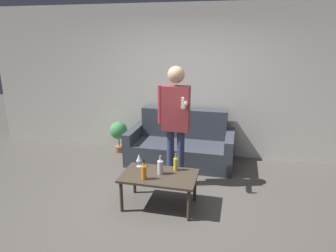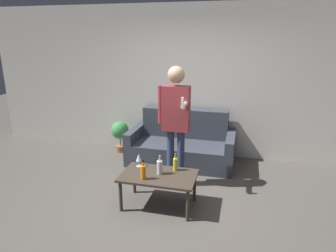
{
  "view_description": "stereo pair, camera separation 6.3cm",
  "coord_description": "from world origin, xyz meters",
  "px_view_note": "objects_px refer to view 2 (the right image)",
  "views": [
    {
      "loc": [
        0.9,
        -3.13,
        2.15
      ],
      "look_at": [
        -0.03,
        0.74,
        0.95
      ],
      "focal_mm": 32.0,
      "sensor_mm": 36.0,
      "label": 1
    },
    {
      "loc": [
        0.96,
        -3.11,
        2.15
      ],
      "look_at": [
        -0.03,
        0.74,
        0.95
      ],
      "focal_mm": 32.0,
      "sensor_mm": 36.0,
      "label": 2
    }
  ],
  "objects_px": {
    "bottle_orange": "(175,164)",
    "couch": "(182,144)",
    "coffee_table": "(159,178)",
    "person_standing_front": "(176,116)"
  },
  "relations": [
    {
      "from": "coffee_table",
      "to": "person_standing_front",
      "type": "distance_m",
      "value": 0.92
    },
    {
      "from": "couch",
      "to": "person_standing_front",
      "type": "bearing_deg",
      "value": -84.79
    },
    {
      "from": "coffee_table",
      "to": "bottle_orange",
      "type": "distance_m",
      "value": 0.29
    },
    {
      "from": "couch",
      "to": "coffee_table",
      "type": "distance_m",
      "value": 1.53
    },
    {
      "from": "person_standing_front",
      "to": "bottle_orange",
      "type": "bearing_deg",
      "value": -76.78
    },
    {
      "from": "coffee_table",
      "to": "person_standing_front",
      "type": "height_order",
      "value": "person_standing_front"
    },
    {
      "from": "couch",
      "to": "coffee_table",
      "type": "xyz_separation_m",
      "value": [
        0.01,
        -1.52,
        0.08
      ]
    },
    {
      "from": "bottle_orange",
      "to": "couch",
      "type": "bearing_deg",
      "value": 97.89
    },
    {
      "from": "couch",
      "to": "person_standing_front",
      "type": "height_order",
      "value": "person_standing_front"
    },
    {
      "from": "bottle_orange",
      "to": "person_standing_front",
      "type": "relative_size",
      "value": 0.13
    }
  ]
}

